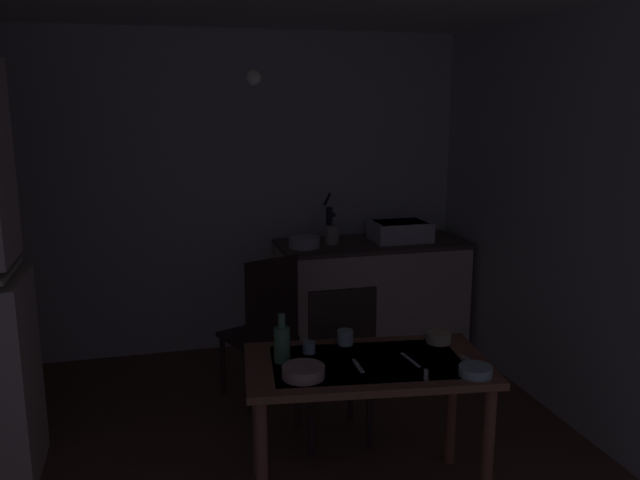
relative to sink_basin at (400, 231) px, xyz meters
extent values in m
plane|color=brown|center=(-1.41, -1.41, -0.95)|extent=(4.89, 4.89, 0.00)
cube|color=beige|center=(-1.41, 0.37, 0.28)|extent=(3.99, 0.10, 2.46)
cube|color=beige|center=(0.59, -1.41, 0.28)|extent=(0.10, 3.56, 2.46)
cube|color=beige|center=(-0.23, 0.00, -0.53)|extent=(1.42, 0.60, 0.84)
cube|color=brown|center=(-0.23, 0.00, -0.09)|extent=(1.45, 0.63, 0.03)
sphere|color=#2D2823|center=(-0.44, -0.31, -0.48)|extent=(0.02, 0.02, 0.02)
cube|color=white|center=(0.00, 0.00, 0.00)|extent=(0.44, 0.34, 0.15)
cube|color=black|center=(0.00, 0.00, 0.07)|extent=(0.38, 0.28, 0.01)
cylinder|color=#232328|center=(-0.56, 0.05, 0.06)|extent=(0.05, 0.05, 0.28)
cylinder|color=#232328|center=(-0.56, -0.02, 0.16)|extent=(0.03, 0.12, 0.03)
cylinder|color=#192D35|center=(-0.56, 0.11, 0.25)|extent=(0.02, 0.16, 0.12)
cylinder|color=white|center=(-0.78, -0.05, -0.04)|extent=(0.23, 0.23, 0.08)
cylinder|color=beige|center=(-0.54, 0.02, -0.01)|extent=(0.11, 0.11, 0.14)
cube|color=brown|center=(-0.91, -1.91, -0.24)|extent=(1.24, 0.79, 0.04)
cube|color=silver|center=(-0.91, -1.91, -0.22)|extent=(0.96, 0.61, 0.00)
cylinder|color=#925041|center=(-1.46, -2.10, -0.60)|extent=(0.06, 0.06, 0.69)
cylinder|color=brown|center=(-0.42, -2.23, -0.60)|extent=(0.06, 0.06, 0.69)
cylinder|color=brown|center=(-1.39, -1.58, -0.60)|extent=(0.06, 0.06, 0.69)
cylinder|color=brown|center=(-0.36, -1.71, -0.60)|extent=(0.06, 0.06, 0.69)
cube|color=#2D2221|center=(-0.90, -1.28, -0.51)|extent=(0.41, 0.41, 0.03)
cube|color=#2E231C|center=(-0.90, -1.47, -0.24)|extent=(0.38, 0.03, 0.50)
cylinder|color=#2D2221|center=(-0.74, -1.11, -0.73)|extent=(0.04, 0.04, 0.42)
cylinder|color=#2D2221|center=(-1.08, -1.12, -0.73)|extent=(0.04, 0.04, 0.42)
cylinder|color=#2D2221|center=(-0.73, -1.45, -0.73)|extent=(0.04, 0.04, 0.42)
cylinder|color=#2D2221|center=(-1.07, -1.46, -0.73)|extent=(0.04, 0.04, 0.42)
cube|color=black|center=(-1.24, -0.64, -0.52)|extent=(0.52, 0.52, 0.03)
cube|color=black|center=(-1.16, -0.81, -0.23)|extent=(0.36, 0.17, 0.55)
cylinder|color=black|center=(-1.14, -0.41, -0.74)|extent=(0.04, 0.04, 0.41)
cylinder|color=black|center=(-1.46, -0.54, -0.74)|extent=(0.04, 0.04, 0.41)
cylinder|color=black|center=(-1.01, -0.73, -0.74)|extent=(0.04, 0.04, 0.41)
cylinder|color=black|center=(-1.33, -0.86, -0.74)|extent=(0.04, 0.04, 0.41)
cylinder|color=beige|center=(-0.47, -1.76, -0.20)|extent=(0.13, 0.13, 0.05)
cylinder|color=#ADD1C1|center=(-0.48, -2.18, -0.20)|extent=(0.15, 0.15, 0.04)
cylinder|color=tan|center=(-1.25, -2.01, -0.20)|extent=(0.20, 0.20, 0.05)
cylinder|color=#9EB2C6|center=(-1.15, -1.73, -0.19)|extent=(0.06, 0.06, 0.06)
cylinder|color=#ADD1C1|center=(-0.94, -1.66, -0.18)|extent=(0.08, 0.08, 0.08)
cylinder|color=#4C7F56|center=(-1.30, -1.80, -0.14)|extent=(0.08, 0.08, 0.17)
cylinder|color=#4C7F56|center=(-1.30, -1.80, -0.02)|extent=(0.03, 0.03, 0.07)
cube|color=silver|center=(-0.70, -1.95, -0.22)|extent=(0.03, 0.18, 0.00)
cube|color=beige|center=(-0.70, -2.12, -0.22)|extent=(0.07, 0.12, 0.00)
cube|color=beige|center=(-0.97, -1.95, -0.22)|extent=(0.03, 0.16, 0.00)
cube|color=beige|center=(-0.43, -2.03, -0.22)|extent=(0.04, 0.15, 0.00)
sphere|color=#F9EFCC|center=(-1.34, -1.33, 1.11)|extent=(0.08, 0.08, 0.08)
camera|label=1|loc=(-1.88, -4.73, 1.02)|focal=37.21mm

